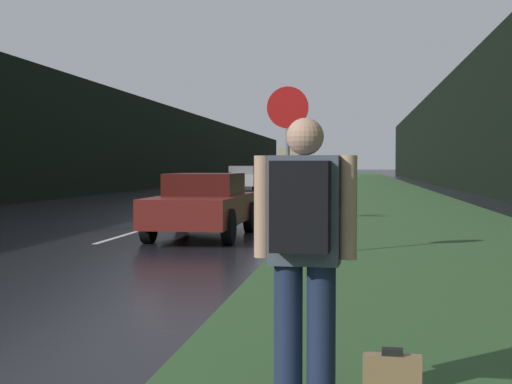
% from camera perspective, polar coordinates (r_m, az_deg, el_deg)
% --- Properties ---
extents(grass_verge, '(6.00, 240.00, 0.02)m').
position_cam_1_polar(grass_verge, '(42.73, 10.10, 0.02)').
color(grass_verge, '#33562D').
rests_on(grass_verge, ground_plane).
extents(lane_stripe_c, '(0.12, 3.00, 0.01)m').
position_cam_1_polar(lane_stripe_c, '(15.79, -10.86, -3.52)').
color(lane_stripe_c, silver).
rests_on(lane_stripe_c, ground_plane).
extents(lane_stripe_d, '(0.12, 3.00, 0.01)m').
position_cam_1_polar(lane_stripe_d, '(22.50, -5.08, -1.82)').
color(lane_stripe_d, silver).
rests_on(lane_stripe_d, ground_plane).
extents(treeline_far_side, '(2.00, 140.00, 5.99)m').
position_cam_1_polar(treeline_far_side, '(54.72, -7.61, 3.61)').
color(treeline_far_side, black).
rests_on(treeline_far_side, ground_plane).
extents(treeline_near_side, '(2.00, 140.00, 8.12)m').
position_cam_1_polar(treeline_near_side, '(53.27, 16.22, 4.73)').
color(treeline_near_side, black).
rests_on(treeline_near_side, ground_plane).
extents(stop_sign, '(0.70, 0.07, 2.86)m').
position_cam_1_polar(stop_sign, '(11.90, 2.54, 3.19)').
color(stop_sign, slate).
rests_on(stop_sign, ground_plane).
extents(hitchhiker_with_backpack, '(0.64, 0.44, 1.83)m').
position_cam_1_polar(hitchhiker_with_backpack, '(4.37, 3.86, -4.31)').
color(hitchhiker_with_backpack, '#1E2847').
rests_on(hitchhiker_with_backpack, ground_plane).
extents(suitcase, '(0.37, 0.13, 0.41)m').
position_cam_1_polar(suitcase, '(4.65, 10.84, -14.81)').
color(suitcase, olive).
rests_on(suitcase, ground_plane).
extents(car_passing_near, '(1.82, 4.40, 1.37)m').
position_cam_1_polar(car_passing_near, '(15.44, -4.23, -0.98)').
color(car_passing_near, maroon).
rests_on(car_passing_near, ground_plane).
extents(car_passing_far, '(1.83, 4.42, 1.36)m').
position_cam_1_polar(car_passing_far, '(35.89, 2.79, 0.77)').
color(car_passing_far, '#9E9EA3').
rests_on(car_passing_far, ground_plane).
extents(car_oncoming, '(1.89, 4.04, 1.54)m').
position_cam_1_polar(car_oncoming, '(44.12, -0.99, 1.11)').
color(car_oncoming, '#BCBCBC').
rests_on(car_oncoming, ground_plane).
extents(delivery_truck, '(2.39, 7.68, 3.39)m').
position_cam_1_polar(delivery_truck, '(76.86, 2.87, 2.28)').
color(delivery_truck, '#6E684F').
rests_on(delivery_truck, ground_plane).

